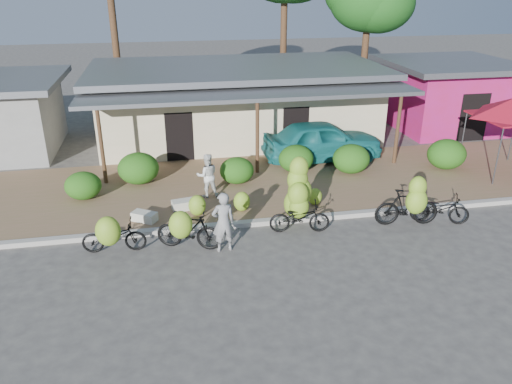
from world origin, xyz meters
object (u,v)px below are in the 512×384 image
(bike_center, at_px, (299,202))
(bystander, at_px, (207,175))
(vendor, at_px, (223,222))
(bike_far_right, at_px, (440,209))
(bike_right, at_px, (409,205))
(bike_left, at_px, (187,229))
(sack_near, at_px, (186,204))
(bike_far_left, at_px, (113,235))
(teal_van, at_px, (323,140))
(sack_far, at_px, (144,217))

(bike_center, relative_size, bystander, 1.44)
(bike_center, xyz_separation_m, vendor, (-2.38, -0.94, 0.02))
(bike_center, xyz_separation_m, bike_far_right, (4.35, -0.51, -0.39))
(bike_center, relative_size, bike_right, 1.08)
(bike_left, distance_m, bystander, 3.47)
(bike_left, bearing_deg, bike_center, -56.82)
(sack_near, xyz_separation_m, bystander, (0.81, 0.87, 0.61))
(bike_center, distance_m, vendor, 2.56)
(bike_far_left, distance_m, vendor, 3.01)
(bike_left, distance_m, teal_van, 8.47)
(bike_center, xyz_separation_m, bystander, (-2.47, 2.58, 0.03))
(bike_far_right, distance_m, vendor, 6.76)
(bike_center, height_order, teal_van, bike_center)
(bike_far_left, relative_size, bike_far_right, 0.96)
(bystander, bearing_deg, bike_center, 130.54)
(bike_center, xyz_separation_m, sack_near, (-3.28, 1.70, -0.58))
(bystander, bearing_deg, teal_van, -153.65)
(teal_van, bearing_deg, bike_far_right, -166.06)
(bystander, bearing_deg, vendor, 88.13)
(sack_near, bearing_deg, bystander, 47.09)
(bike_right, relative_size, sack_near, 2.36)
(sack_far, bearing_deg, vendor, -42.79)
(sack_far, relative_size, teal_van, 0.16)
(bike_far_left, height_order, bike_left, bike_left)
(bike_far_left, relative_size, bike_right, 0.89)
(bike_right, relative_size, bystander, 1.33)
(bike_far_right, xyz_separation_m, vendor, (-6.73, -0.43, 0.41))
(sack_near, distance_m, teal_van, 6.85)
(sack_near, bearing_deg, sack_far, -154.02)
(bike_far_left, distance_m, bystander, 4.30)
(bike_right, relative_size, sack_far, 2.68)
(vendor, xyz_separation_m, teal_van, (4.85, 6.32, 0.07))
(bystander, xyz_separation_m, teal_van, (4.94, 2.80, 0.06))
(teal_van, bearing_deg, vendor, 138.71)
(bike_far_right, xyz_separation_m, sack_far, (-8.91, 1.59, -0.20))
(bystander, height_order, teal_van, teal_van)
(bike_far_right, bearing_deg, bystander, 86.74)
(bike_far_left, xyz_separation_m, bike_center, (5.36, 0.59, 0.27))
(bike_far_left, xyz_separation_m, sack_far, (0.80, 1.67, -0.32))
(vendor, distance_m, bystander, 3.52)
(sack_near, bearing_deg, bike_far_left, -132.25)
(bike_left, xyz_separation_m, vendor, (0.97, -0.17, 0.22))
(bike_far_left, relative_size, sack_near, 2.10)
(vendor, bearing_deg, sack_near, -78.79)
(bike_far_left, xyz_separation_m, vendor, (2.98, -0.35, 0.29))
(sack_far, height_order, teal_van, teal_van)
(bike_left, relative_size, bike_far_right, 1.03)
(bike_far_left, height_order, bike_far_right, bike_far_left)
(sack_near, relative_size, bystander, 0.56)
(teal_van, bearing_deg, bike_left, 132.76)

